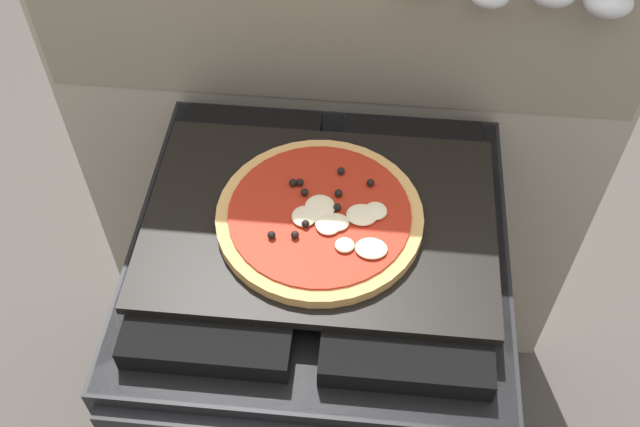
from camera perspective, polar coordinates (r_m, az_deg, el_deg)
kitchen_backsplash at (r=1.46m, az=1.43°, el=6.69°), size 1.10×0.09×1.55m
stove at (r=1.53m, az=-0.01°, el=-11.45°), size 0.60×0.64×0.90m
baking_tray at (r=1.14m, az=0.00°, el=-0.57°), size 0.54×0.38×0.02m
pizza_left at (r=1.12m, az=-0.17°, el=-0.24°), size 0.32×0.32×0.03m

